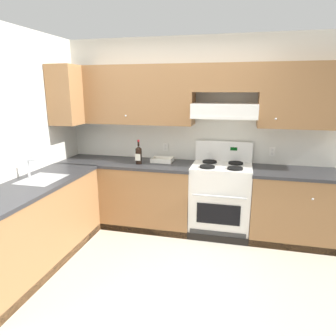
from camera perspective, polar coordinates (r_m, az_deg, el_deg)
name	(u,v)px	position (r m, az deg, el deg)	size (l,w,h in m)	color
ground_plane	(144,279)	(3.31, -4.46, -20.03)	(7.04, 7.04, 0.00)	beige
wall_back	(206,120)	(4.16, 7.15, 8.94)	(4.68, 0.57, 2.55)	silver
wall_left	(10,139)	(3.78, -27.44, 4.79)	(0.47, 4.00, 2.55)	silver
counter_back_run	(183,198)	(4.15, 2.77, -5.59)	(3.60, 0.65, 0.91)	olive
counter_left_run	(33,225)	(3.63, -23.91, -9.76)	(0.63, 1.91, 1.13)	olive
stove	(220,199)	(4.09, 9.76, -5.67)	(0.76, 0.62, 1.20)	white
wine_bottle	(139,155)	(4.05, -5.51, 2.52)	(0.08, 0.08, 0.32)	black
bowl	(162,160)	(4.18, -1.06, 1.43)	(0.29, 0.22, 0.06)	white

